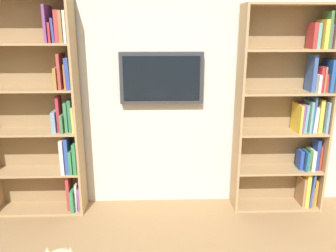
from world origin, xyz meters
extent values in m
cube|color=beige|center=(0.00, -2.23, 1.35)|extent=(4.52, 0.06, 2.70)
cube|color=tan|center=(-1.61, -2.04, 0.99)|extent=(0.02, 0.28, 1.98)
cube|color=tan|center=(-0.76, -2.04, 0.99)|extent=(0.02, 0.28, 1.98)
cube|color=#93754E|center=(-1.19, -2.17, 0.99)|extent=(0.87, 0.01, 1.98)
cube|color=tan|center=(-1.19, -2.04, 0.01)|extent=(0.83, 0.27, 0.02)
cube|color=tan|center=(-1.19, -2.04, 0.40)|extent=(0.83, 0.27, 0.02)
cube|color=tan|center=(-1.19, -2.04, 0.79)|extent=(0.83, 0.27, 0.02)
cube|color=tan|center=(-1.19, -2.04, 1.18)|extent=(0.83, 0.27, 0.02)
cube|color=tan|center=(-1.19, -2.04, 1.58)|extent=(0.83, 0.27, 0.02)
cube|color=tan|center=(-1.19, -2.04, 1.97)|extent=(0.83, 0.27, 0.02)
cube|color=orange|center=(-1.58, -2.04, 0.16)|extent=(0.03, 0.16, 0.27)
cube|color=olive|center=(-1.55, -2.05, 0.12)|extent=(0.02, 0.20, 0.21)
cube|color=#394C95|center=(-1.53, -2.04, 0.20)|extent=(0.04, 0.23, 0.36)
cube|color=gold|center=(-1.49, -2.04, 0.20)|extent=(0.04, 0.20, 0.36)
cube|color=#9F764C|center=(-1.46, -2.05, 0.17)|extent=(0.02, 0.20, 0.30)
cube|color=#B53A26|center=(-1.58, -2.03, 0.53)|extent=(0.02, 0.12, 0.24)
cube|color=#274098|center=(-1.56, -2.04, 0.57)|extent=(0.03, 0.13, 0.31)
cube|color=beige|center=(-1.51, -2.03, 0.51)|extent=(0.03, 0.16, 0.21)
cube|color=#347C3B|center=(-1.48, -2.03, 0.52)|extent=(0.04, 0.12, 0.21)
cube|color=#255787|center=(-1.44, -2.02, 0.51)|extent=(0.03, 0.17, 0.20)
cube|color=#27439F|center=(-1.41, -2.04, 0.51)|extent=(0.03, 0.12, 0.19)
cube|color=#7193B3|center=(-1.58, -2.04, 0.95)|extent=(0.02, 0.22, 0.30)
cube|color=gold|center=(-1.54, -2.03, 0.96)|extent=(0.04, 0.12, 0.32)
cube|color=silver|center=(-1.49, -2.04, 0.92)|extent=(0.04, 0.14, 0.24)
cube|color=#314E8E|center=(-1.46, -2.05, 0.98)|extent=(0.04, 0.19, 0.35)
cube|color=#67A19D|center=(-1.43, -2.04, 0.95)|extent=(0.02, 0.21, 0.30)
cube|color=#68A5A7|center=(-1.40, -2.04, 0.94)|extent=(0.03, 0.13, 0.26)
cube|color=#794882|center=(-1.36, -2.05, 0.94)|extent=(0.04, 0.19, 0.28)
cube|color=yellow|center=(-1.32, -2.03, 0.94)|extent=(0.02, 0.24, 0.27)
cube|color=#24529D|center=(-1.58, -2.03, 1.34)|extent=(0.04, 0.21, 0.30)
cube|color=red|center=(-1.54, -2.03, 1.28)|extent=(0.04, 0.14, 0.17)
cube|color=#9E6146|center=(-1.51, -2.04, 1.31)|extent=(0.02, 0.20, 0.23)
cube|color=red|center=(-1.48, -2.03, 1.31)|extent=(0.03, 0.19, 0.23)
cube|color=silver|center=(-1.45, -2.03, 1.28)|extent=(0.03, 0.24, 0.17)
cube|color=#365597|center=(-1.42, -2.05, 1.36)|extent=(0.03, 0.18, 0.34)
cube|color=olive|center=(-1.57, -2.04, 1.72)|extent=(0.04, 0.19, 0.27)
cube|color=slate|center=(-1.54, -2.04, 1.69)|extent=(0.02, 0.13, 0.21)
cube|color=#437540|center=(-1.51, -2.02, 1.75)|extent=(0.03, 0.16, 0.32)
cube|color=gold|center=(-1.47, -2.03, 1.71)|extent=(0.04, 0.20, 0.25)
cube|color=#6DA4A0|center=(-1.43, -2.04, 1.70)|extent=(0.03, 0.13, 0.22)
cube|color=#AD3131|center=(-1.39, -2.04, 1.70)|extent=(0.03, 0.16, 0.23)
cube|color=tan|center=(0.76, -2.04, 1.02)|extent=(0.02, 0.28, 2.05)
cube|color=#93754E|center=(1.19, -2.17, 1.02)|extent=(0.89, 0.01, 2.05)
cube|color=tan|center=(1.19, -2.04, 0.01)|extent=(0.84, 0.27, 0.02)
cube|color=tan|center=(1.19, -2.04, 0.42)|extent=(0.84, 0.27, 0.02)
cube|color=tan|center=(1.19, -2.04, 0.82)|extent=(0.84, 0.27, 0.02)
cube|color=tan|center=(1.19, -2.04, 1.23)|extent=(0.84, 0.27, 0.02)
cube|color=tan|center=(1.19, -2.04, 1.63)|extent=(0.84, 0.27, 0.02)
cube|color=#834D8C|center=(0.79, -2.05, 0.14)|extent=(0.03, 0.20, 0.23)
cube|color=beige|center=(0.82, -2.03, 0.16)|extent=(0.03, 0.15, 0.28)
cube|color=#2D804B|center=(0.85, -2.03, 0.13)|extent=(0.03, 0.23, 0.22)
cube|color=#AD3537|center=(0.89, -2.04, 0.20)|extent=(0.03, 0.17, 0.37)
cube|color=#2E7A44|center=(0.79, -2.03, 0.57)|extent=(0.03, 0.22, 0.30)
cube|color=#337B49|center=(0.84, -2.03, 0.54)|extent=(0.03, 0.22, 0.23)
cube|color=#304BA0|center=(0.87, -2.02, 0.60)|extent=(0.03, 0.20, 0.35)
cube|color=silver|center=(0.91, -2.03, 0.59)|extent=(0.03, 0.24, 0.33)
cube|color=#E6C647|center=(0.79, -2.04, 0.95)|extent=(0.03, 0.21, 0.24)
cube|color=#316E4B|center=(0.82, -2.04, 0.98)|extent=(0.03, 0.16, 0.30)
cube|color=#3A7D4D|center=(0.86, -2.03, 0.97)|extent=(0.03, 0.13, 0.28)
cube|color=#437249|center=(0.89, -2.02, 0.92)|extent=(0.03, 0.19, 0.17)
cube|color=#AD2938|center=(0.92, -2.03, 1.00)|extent=(0.03, 0.12, 0.34)
cube|color=#6C93AC|center=(0.97, -2.04, 0.93)|extent=(0.04, 0.18, 0.19)
cube|color=#31428B|center=(0.80, -2.02, 1.38)|extent=(0.04, 0.21, 0.28)
cube|color=orange|center=(0.84, -2.05, 1.35)|extent=(0.02, 0.12, 0.22)
cube|color=#AC3C35|center=(0.87, -2.04, 1.39)|extent=(0.03, 0.21, 0.31)
cube|color=#A07335|center=(0.91, -2.02, 1.33)|extent=(0.03, 0.21, 0.19)
cube|color=beige|center=(0.79, -2.02, 1.78)|extent=(0.02, 0.19, 0.27)
cube|color=olive|center=(0.83, -2.05, 1.78)|extent=(0.03, 0.22, 0.27)
cube|color=#B93639|center=(0.86, -2.04, 1.78)|extent=(0.04, 0.19, 0.27)
cube|color=#364287|center=(0.90, -2.02, 1.74)|extent=(0.03, 0.16, 0.21)
cube|color=#B92C36|center=(0.92, -2.03, 1.73)|extent=(0.02, 0.21, 0.17)
cube|color=#793F81|center=(0.95, -2.03, 1.80)|extent=(0.02, 0.23, 0.31)
cube|color=#333338|center=(-0.03, -2.15, 1.31)|extent=(0.79, 0.06, 0.49)
cube|color=black|center=(-0.03, -2.12, 1.31)|extent=(0.72, 0.01, 0.42)
camera|label=1|loc=(0.02, 1.07, 1.76)|focal=36.31mm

